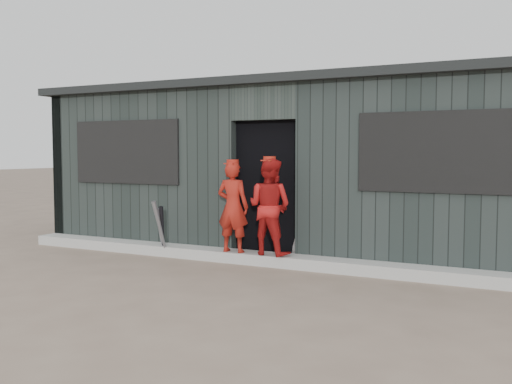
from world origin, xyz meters
The scene contains 9 objects.
ground centered at (0.00, 0.00, 0.00)m, with size 80.00×80.00×0.00m, color #705C4D.
curb centered at (0.00, 1.82, 0.07)m, with size 8.00×0.36×0.15m, color #A09F9A.
bat_left centered at (-1.55, 1.71, 0.36)m, with size 0.07×0.07×0.74m, color gray.
bat_mid centered at (-1.45, 1.57, 0.42)m, with size 0.07×0.07×0.86m, color slate.
bat_right centered at (-1.51, 1.71, 0.38)m, with size 0.07×0.07×0.75m, color black.
player_red_left centered at (-0.33, 1.73, 0.79)m, with size 0.46×0.30×1.27m, color maroon.
player_red_right centered at (0.21, 1.78, 0.81)m, with size 0.64×0.50×1.32m, color #AD1615.
player_grey_back centered at (0.63, 2.21, 0.68)m, with size 0.67×0.43×1.36m, color #B4B4B4.
dugout centered at (0.00, 3.50, 1.29)m, with size 8.30×3.30×2.62m.
Camera 1 is at (3.49, -5.20, 1.55)m, focal length 40.00 mm.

